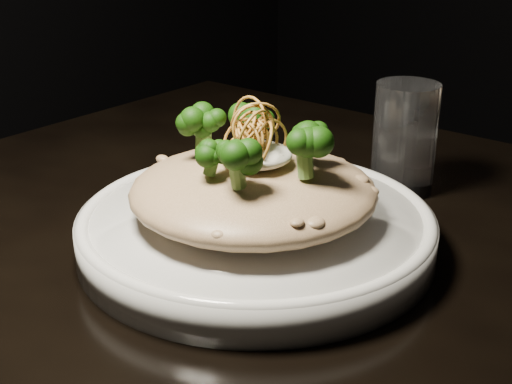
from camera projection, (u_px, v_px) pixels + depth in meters
table at (356, 343)px, 0.66m from camera, size 1.10×0.80×0.75m
plate at (256, 231)px, 0.65m from camera, size 0.32×0.32×0.03m
risotto at (253, 190)px, 0.63m from camera, size 0.22×0.22×0.05m
broccoli at (253, 133)px, 0.61m from camera, size 0.16×0.16×0.06m
cheese at (256, 155)px, 0.62m from camera, size 0.06×0.06×0.02m
shallots at (254, 122)px, 0.60m from camera, size 0.07×0.07×0.04m
drinking_glass at (405, 138)px, 0.76m from camera, size 0.07×0.07×0.12m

